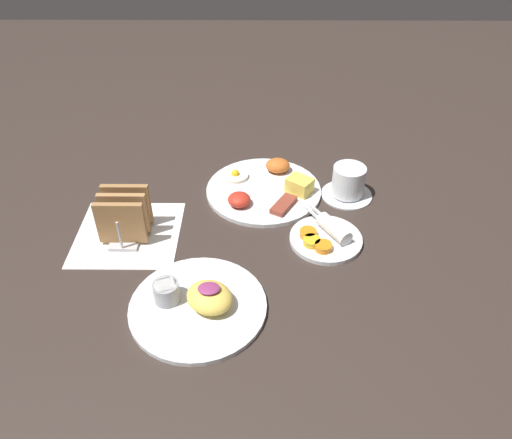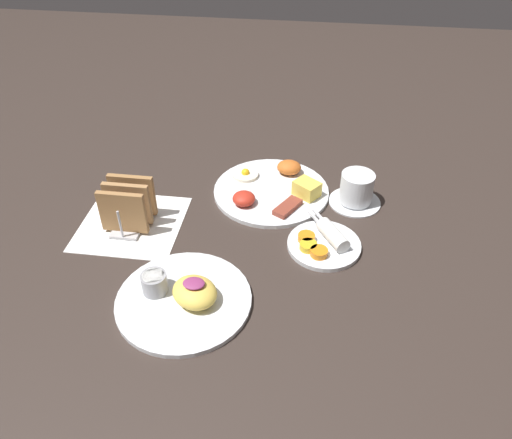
{
  "view_description": "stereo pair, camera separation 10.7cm",
  "coord_description": "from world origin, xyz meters",
  "px_view_note": "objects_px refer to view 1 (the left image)",
  "views": [
    {
      "loc": [
        0.06,
        -0.8,
        0.7
      ],
      "look_at": [
        0.05,
        0.03,
        0.03
      ],
      "focal_mm": 35.0,
      "sensor_mm": 36.0,
      "label": 1
    },
    {
      "loc": [
        0.16,
        -0.8,
        0.7
      ],
      "look_at": [
        0.05,
        0.03,
        0.03
      ],
      "focal_mm": 35.0,
      "sensor_mm": 36.0,
      "label": 2
    }
  ],
  "objects_px": {
    "plate_foreground": "(198,302)",
    "toast_rack": "(125,215)",
    "plate_condiments": "(326,237)",
    "coffee_cup": "(348,183)",
    "plate_breakfast": "(266,188)"
  },
  "relations": [
    {
      "from": "plate_foreground",
      "to": "coffee_cup",
      "type": "relative_size",
      "value": 2.1
    },
    {
      "from": "coffee_cup",
      "to": "plate_breakfast",
      "type": "bearing_deg",
      "value": 175.72
    },
    {
      "from": "plate_condiments",
      "to": "toast_rack",
      "type": "height_order",
      "value": "toast_rack"
    },
    {
      "from": "plate_foreground",
      "to": "toast_rack",
      "type": "xyz_separation_m",
      "value": [
        -0.17,
        0.21,
        0.04
      ]
    },
    {
      "from": "plate_condiments",
      "to": "plate_foreground",
      "type": "distance_m",
      "value": 0.31
    },
    {
      "from": "toast_rack",
      "to": "coffee_cup",
      "type": "relative_size",
      "value": 0.97
    },
    {
      "from": "toast_rack",
      "to": "coffee_cup",
      "type": "height_order",
      "value": "toast_rack"
    },
    {
      "from": "plate_condiments",
      "to": "plate_breakfast",
      "type": "bearing_deg",
      "value": 125.02
    },
    {
      "from": "plate_condiments",
      "to": "plate_foreground",
      "type": "xyz_separation_m",
      "value": [
        -0.25,
        -0.19,
        0.0
      ]
    },
    {
      "from": "plate_breakfast",
      "to": "plate_foreground",
      "type": "relative_size",
      "value": 1.09
    },
    {
      "from": "plate_condiments",
      "to": "coffee_cup",
      "type": "bearing_deg",
      "value": 67.96
    },
    {
      "from": "plate_breakfast",
      "to": "coffee_cup",
      "type": "relative_size",
      "value": 2.28
    },
    {
      "from": "plate_breakfast",
      "to": "toast_rack",
      "type": "bearing_deg",
      "value": -151.76
    },
    {
      "from": "toast_rack",
      "to": "coffee_cup",
      "type": "bearing_deg",
      "value": 16.53
    },
    {
      "from": "plate_breakfast",
      "to": "plate_foreground",
      "type": "bearing_deg",
      "value": -108.93
    }
  ]
}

